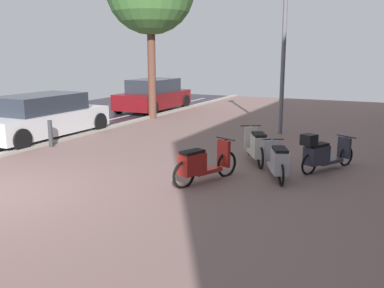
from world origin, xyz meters
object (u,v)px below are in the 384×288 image
at_px(parked_car_near, 42,117).
at_px(lamp_post, 284,30).
at_px(scooter_near, 257,146).
at_px(scooter_extra, 201,164).
at_px(scooter_mid, 278,161).
at_px(parked_car_far, 154,95).
at_px(bollard_far, 50,134).
at_px(scooter_far, 322,153).

distance_m(parked_car_near, lamp_post, 8.12).
bearing_deg(scooter_near, scooter_extra, -104.76).
distance_m(scooter_mid, parked_car_near, 7.94).
bearing_deg(parked_car_near, lamp_post, 31.10).
bearing_deg(lamp_post, parked_car_far, 154.35).
bearing_deg(bollard_far, scooter_extra, -13.93).
bearing_deg(scooter_extra, parked_car_far, 125.36).
bearing_deg(scooter_near, parked_car_near, 178.32).
xyz_separation_m(scooter_mid, scooter_far, (0.74, 1.01, 0.03)).
bearing_deg(scooter_mid, parked_car_far, 133.40).
relative_size(scooter_extra, lamp_post, 0.28).
distance_m(scooter_mid, lamp_post, 6.15).
distance_m(scooter_far, scooter_extra, 2.85).
xyz_separation_m(scooter_near, scooter_far, (1.53, -0.07, -0.00)).
distance_m(scooter_far, parked_car_far, 11.55).
relative_size(scooter_far, bollard_far, 2.13).
xyz_separation_m(scooter_mid, scooter_extra, (-1.33, -0.95, 0.02)).
distance_m(scooter_near, scooter_far, 1.54).
xyz_separation_m(scooter_far, bollard_far, (-7.36, -0.65, -0.03)).
relative_size(scooter_mid, parked_car_near, 0.37).
relative_size(scooter_far, parked_car_far, 0.39).
bearing_deg(bollard_far, scooter_far, 5.07).
bearing_deg(parked_car_far, scooter_near, -45.68).
relative_size(parked_car_far, bollard_far, 5.42).
distance_m(parked_car_near, bollard_far, 1.55).
bearing_deg(scooter_mid, parked_car_near, 170.64).
height_order(scooter_far, parked_car_near, parked_car_near).
relative_size(scooter_mid, scooter_extra, 0.98).
bearing_deg(scooter_far, bollard_far, -174.93).
height_order(scooter_near, scooter_far, scooter_far).
height_order(parked_car_near, lamp_post, lamp_post).
height_order(scooter_near, lamp_post, lamp_post).
distance_m(scooter_far, lamp_post, 5.53).
bearing_deg(bollard_far, scooter_mid, -3.09).
xyz_separation_m(scooter_near, scooter_extra, (-0.54, -2.04, -0.02)).
xyz_separation_m(parked_car_near, lamp_post, (6.56, 3.96, 2.68)).
height_order(scooter_near, scooter_extra, scooter_extra).
bearing_deg(scooter_mid, scooter_near, 126.29).
bearing_deg(scooter_mid, scooter_extra, -144.39).
bearing_deg(parked_car_near, bollard_far, -37.68).
bearing_deg(bollard_far, lamp_post, 42.41).
relative_size(scooter_mid, lamp_post, 0.27).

